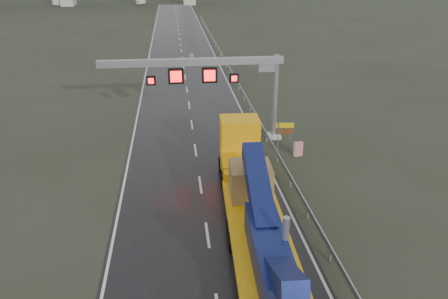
{
  "coord_description": "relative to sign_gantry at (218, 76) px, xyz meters",
  "views": [
    {
      "loc": [
        -1.47,
        -16.58,
        14.32
      ],
      "look_at": [
        1.48,
        8.62,
        3.2
      ],
      "focal_mm": 35.0,
      "sensor_mm": 36.0,
      "label": 1
    }
  ],
  "objects": [
    {
      "name": "exit_sign_pair",
      "position": [
        5.0,
        -2.93,
        -3.89
      ],
      "size": [
        1.43,
        0.24,
        2.46
      ],
      "rotation": [
        0.0,
        0.0,
        -0.13
      ],
      "color": "#909498",
      "rests_on": "ground"
    },
    {
      "name": "guardrail",
      "position": [
        4.0,
        12.01,
        -4.91
      ],
      "size": [
        0.2,
        140.0,
        1.4
      ],
      "primitive_type": null,
      "color": "gray",
      "rests_on": "ground"
    },
    {
      "name": "road",
      "position": [
        -2.1,
        22.01,
        -5.6
      ],
      "size": [
        11.0,
        200.0,
        0.02
      ],
      "primitive_type": "cube",
      "color": "black",
      "rests_on": "ground"
    },
    {
      "name": "striped_barrier",
      "position": [
        5.9,
        -3.99,
        -5.04
      ],
      "size": [
        0.69,
        0.4,
        1.14
      ],
      "primitive_type": "cube",
      "rotation": [
        0.0,
        0.0,
        0.06
      ],
      "color": "red",
      "rests_on": "ground"
    },
    {
      "name": "sign_gantry",
      "position": [
        0.0,
        0.0,
        0.0
      ],
      "size": [
        14.9,
        1.2,
        7.42
      ],
      "color": "silver",
      "rests_on": "ground"
    },
    {
      "name": "heavy_haul_truck",
      "position": [
        0.57,
        -13.42,
        -3.72
      ],
      "size": [
        3.91,
        20.93,
        4.89
      ],
      "rotation": [
        0.0,
        0.0,
        -0.04
      ],
      "color": "orange",
      "rests_on": "ground"
    },
    {
      "name": "ground",
      "position": [
        -2.1,
        -17.99,
        -5.61
      ],
      "size": [
        400.0,
        400.0,
        0.0
      ],
      "primitive_type": "plane",
      "color": "#292C1E",
      "rests_on": "ground"
    }
  ]
}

